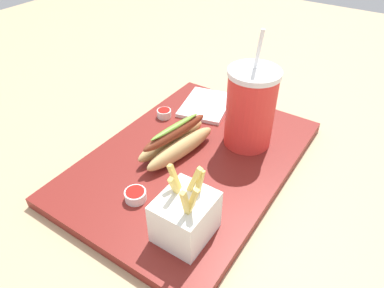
{
  "coord_description": "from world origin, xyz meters",
  "views": [
    {
      "loc": [
        -0.44,
        -0.29,
        0.46
      ],
      "look_at": [
        0.0,
        0.0,
        0.05
      ],
      "focal_mm": 32.93,
      "sensor_mm": 36.0,
      "label": 1
    }
  ],
  "objects": [
    {
      "name": "ground_plane",
      "position": [
        0.0,
        0.0,
        -0.01
      ],
      "size": [
        2.4,
        2.4,
        0.02
      ],
      "primitive_type": "cube",
      "color": "tan"
    },
    {
      "name": "food_tray",
      "position": [
        0.0,
        0.0,
        0.01
      ],
      "size": [
        0.5,
        0.35,
        0.02
      ],
      "primitive_type": "cube",
      "color": "maroon",
      "rests_on": "ground_plane"
    },
    {
      "name": "soda_cup",
      "position": [
        0.1,
        -0.07,
        0.1
      ],
      "size": [
        0.1,
        0.1,
        0.23
      ],
      "color": "red",
      "rests_on": "food_tray"
    },
    {
      "name": "fries_basket",
      "position": [
        -0.16,
        -0.09,
        0.06
      ],
      "size": [
        0.09,
        0.07,
        0.12
      ],
      "color": "white",
      "rests_on": "food_tray"
    },
    {
      "name": "hot_dog_1",
      "position": [
        -0.01,
        0.03,
        0.05
      ],
      "size": [
        0.18,
        0.09,
        0.07
      ],
      "color": "tan",
      "rests_on": "food_tray"
    },
    {
      "name": "ketchup_cup_1",
      "position": [
        0.08,
        0.13,
        0.03
      ],
      "size": [
        0.03,
        0.03,
        0.02
      ],
      "color": "white",
      "rests_on": "food_tray"
    },
    {
      "name": "ketchup_cup_2",
      "position": [
        -0.15,
        0.02,
        0.03
      ],
      "size": [
        0.04,
        0.04,
        0.02
      ],
      "color": "white",
      "rests_on": "food_tray"
    },
    {
      "name": "napkin_stack",
      "position": [
        0.17,
        0.07,
        0.02
      ],
      "size": [
        0.15,
        0.13,
        0.01
      ],
      "primitive_type": "cube",
      "rotation": [
        0.0,
        0.0,
        0.23
      ],
      "color": "white",
      "rests_on": "food_tray"
    }
  ]
}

